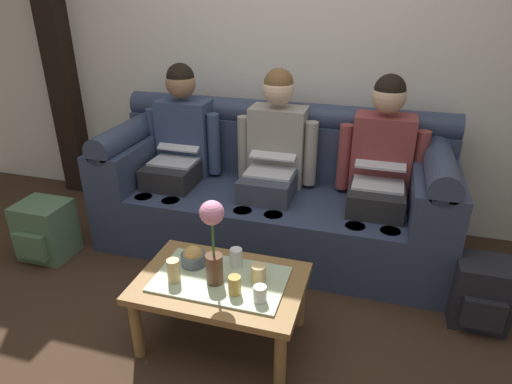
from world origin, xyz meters
TOP-DOWN VIEW (x-y plane):
  - ground_plane at (0.00, 0.00)m, footprint 14.00×14.00m
  - back_wall_patterned at (0.00, 1.70)m, footprint 6.00×0.12m
  - timber_pillar at (-1.92, 1.58)m, footprint 0.20×0.20m
  - couch at (0.00, 1.17)m, footprint 2.34×0.88m
  - person_left at (-0.70, 1.17)m, footprint 0.56×0.67m
  - person_middle at (0.00, 1.17)m, footprint 0.56×0.67m
  - person_right at (0.70, 1.16)m, footprint 0.56×0.67m
  - coffee_table at (0.00, 0.12)m, footprint 0.83×0.56m
  - flower_vase at (-0.01, 0.08)m, footprint 0.12×0.12m
  - snack_bowl at (-0.18, 0.19)m, footprint 0.13×0.13m
  - cup_near_left at (0.19, 0.15)m, footprint 0.07×0.07m
  - cup_near_right at (0.11, 0.02)m, footprint 0.06×0.06m
  - cup_far_center at (0.04, 0.24)m, footprint 0.06×0.06m
  - cup_far_left at (-0.21, 0.03)m, footprint 0.06×0.06m
  - cup_far_right at (0.24, 0.01)m, footprint 0.06×0.06m
  - backpack_left at (-1.43, 0.53)m, footprint 0.33×0.32m
  - backpack_right at (1.30, 0.65)m, footprint 0.30×0.29m

SIDE VIEW (x-z plane):
  - ground_plane at x=0.00m, z-range 0.00..0.00m
  - backpack_right at x=1.30m, z-range 0.00..0.38m
  - backpack_left at x=-1.43m, z-range 0.00..0.39m
  - coffee_table at x=0.00m, z-range 0.13..0.52m
  - couch at x=0.00m, z-range -0.11..0.85m
  - cup_far_right at x=0.24m, z-range 0.39..0.47m
  - cup_near_left at x=0.19m, z-range 0.39..0.47m
  - snack_bowl at x=-0.18m, z-range 0.38..0.48m
  - cup_near_right at x=0.11m, z-range 0.39..0.48m
  - cup_far_center at x=0.04m, z-range 0.39..0.49m
  - cup_far_left at x=-0.21m, z-range 0.39..0.51m
  - flower_vase at x=-0.01m, z-range 0.42..0.86m
  - person_left at x=-0.70m, z-range 0.05..1.27m
  - person_middle at x=0.00m, z-range 0.05..1.27m
  - person_right at x=0.70m, z-range 0.05..1.27m
  - back_wall_patterned at x=0.00m, z-range 0.00..2.90m
  - timber_pillar at x=-1.92m, z-range 0.00..2.90m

